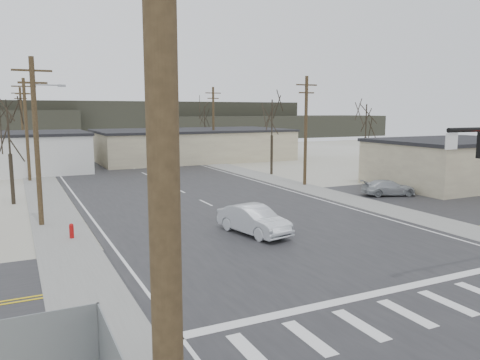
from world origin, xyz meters
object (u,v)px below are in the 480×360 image
object	(u,v)px
car_parked_dark_a	(450,185)
car_parked_dark_b	(479,184)
car_far_a	(156,152)
sedan_crossing	(254,220)
fire_hydrant	(72,231)
car_far_b	(57,151)
car_parked_silver	(389,188)

from	to	relation	value
car_parked_dark_a	car_parked_dark_b	distance (m)	2.87
car_far_a	car_parked_dark_b	xyz separation A→B (m)	(16.46, -42.03, -0.06)
sedan_crossing	car_parked_dark_a	xyz separation A→B (m)	(21.10, 4.62, -0.12)
car_far_a	car_parked_dark_b	distance (m)	45.14
fire_hydrant	car_parked_dark_b	size ratio (longest dim) A/B	0.21
sedan_crossing	car_far_a	distance (m)	46.61
sedan_crossing	car_parked_dark_b	size ratio (longest dim) A/B	1.17
car_far_b	car_parked_dark_a	xyz separation A→B (m)	(26.97, -49.13, -0.09)
fire_hydrant	sedan_crossing	xyz separation A→B (m)	(9.31, -3.49, 0.39)
fire_hydrant	sedan_crossing	distance (m)	9.95
sedan_crossing	fire_hydrant	bearing A→B (deg)	147.23
fire_hydrant	sedan_crossing	world-z (taller)	sedan_crossing
car_far_a	fire_hydrant	bearing A→B (deg)	53.79
car_parked_dark_b	car_parked_silver	world-z (taller)	car_parked_dark_b
car_far_a	car_parked_dark_b	bearing A→B (deg)	96.67
fire_hydrant	car_far_b	size ratio (longest dim) A/B	0.19
car_parked_dark_b	fire_hydrant	bearing A→B (deg)	112.36
car_far_b	car_parked_dark_a	bearing A→B (deg)	-45.19
car_far_a	car_parked_silver	size ratio (longest dim) A/B	1.15
car_parked_dark_a	car_parked_dark_b	xyz separation A→B (m)	(2.80, -0.64, -0.01)
car_far_b	car_parked_dark_b	world-z (taller)	car_far_b
sedan_crossing	car_far_a	world-z (taller)	sedan_crossing
car_far_b	car_parked_dark_b	bearing A→B (deg)	-43.07
car_far_a	car_parked_dark_a	distance (m)	43.58
car_parked_dark_a	car_parked_dark_b	world-z (taller)	car_parked_dark_a
fire_hydrant	car_far_a	bearing A→B (deg)	68.50
fire_hydrant	car_far_b	distance (m)	50.39
car_far_b	car_parked_silver	xyz separation A→B (m)	(21.37, -47.85, -0.16)
sedan_crossing	car_parked_silver	size ratio (longest dim) A/B	1.12
sedan_crossing	car_parked_dark_b	bearing A→B (deg)	-2.79
car_far_b	car_parked_silver	world-z (taller)	car_far_b
car_parked_silver	car_far_a	bearing A→B (deg)	29.79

